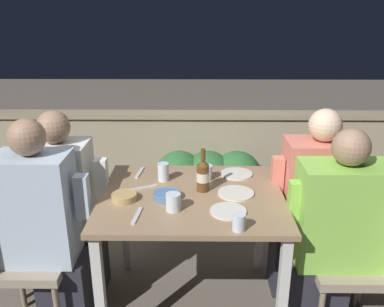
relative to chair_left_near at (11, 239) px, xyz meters
name	(u,v)px	position (x,y,z in m)	size (l,w,h in m)	color
ground_plane	(192,304)	(0.99, 0.13, -0.55)	(16.00, 16.00, 0.00)	#665B51
parapet_wall	(194,161)	(0.99, 1.42, -0.09)	(9.00, 0.18, 0.89)	gray
dining_table	(192,210)	(0.99, 0.13, 0.11)	(1.02, 0.86, 0.76)	#937556
planter_hedge	(208,184)	(1.11, 1.16, -0.19)	(0.87, 0.47, 0.63)	brown
chair_left_near	(11,239)	(0.00, 0.00, 0.00)	(0.42, 0.41, 0.94)	gray
person_blue_shirt	(46,228)	(0.20, 0.00, 0.07)	(0.48, 0.26, 1.23)	#282833
chair_left_far	(36,215)	(0.04, 0.28, 0.00)	(0.42, 0.41, 0.94)	gray
person_white_polo	(68,206)	(0.24, 0.28, 0.06)	(0.47, 0.26, 1.20)	#282833
chair_right_near	(369,243)	(1.95, -0.02, 0.00)	(0.42, 0.41, 0.94)	gray
person_green_blouse	(332,236)	(1.75, -0.02, 0.04)	(0.52, 0.26, 1.19)	#282833
chair_right_far	(343,213)	(1.92, 0.31, 0.00)	(0.42, 0.41, 0.94)	gray
person_coral_top	(311,205)	(1.72, 0.31, 0.06)	(0.49, 0.26, 1.20)	#282833
beer_bottle	(203,175)	(1.05, 0.19, 0.31)	(0.07, 0.07, 0.25)	brown
plate_0	(236,193)	(1.24, 0.14, 0.22)	(0.20, 0.20, 0.01)	silver
plate_1	(228,211)	(1.18, -0.07, 0.22)	(0.19, 0.19, 0.01)	silver
plate_2	(237,174)	(1.27, 0.42, 0.22)	(0.20, 0.20, 0.01)	silver
bowl_0	(124,196)	(0.63, 0.06, 0.23)	(0.14, 0.14, 0.04)	tan
bowl_1	(167,195)	(0.86, 0.08, 0.23)	(0.15, 0.15, 0.04)	#4C709E
glass_cup_0	(163,172)	(0.82, 0.32, 0.27)	(0.07, 0.07, 0.11)	silver
glass_cup_1	(173,202)	(0.90, -0.05, 0.26)	(0.08, 0.08, 0.09)	silver
glass_cup_2	(207,172)	(1.08, 0.34, 0.26)	(0.07, 0.07, 0.09)	silver
glass_cup_3	(239,222)	(1.22, -0.24, 0.25)	(0.06, 0.06, 0.08)	silver
fork_0	(137,216)	(0.72, -0.12, 0.22)	(0.04, 0.17, 0.01)	silver
fork_1	(143,188)	(0.71, 0.21, 0.22)	(0.16, 0.09, 0.01)	silver
fork_2	(140,172)	(0.66, 0.43, 0.22)	(0.04, 0.17, 0.01)	silver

